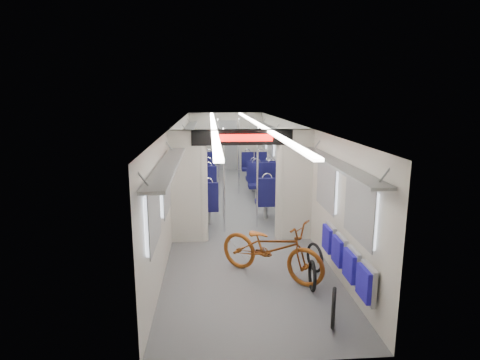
{
  "coord_description": "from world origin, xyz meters",
  "views": [
    {
      "loc": [
        -0.65,
        -9.97,
        2.97
      ],
      "look_at": [
        -0.01,
        -1.68,
        1.21
      ],
      "focal_mm": 30.0,
      "sensor_mm": 36.0,
      "label": 1
    }
  ],
  "objects": [
    {
      "name": "bicycle",
      "position": [
        0.34,
        -3.8,
        0.5
      ],
      "size": [
        1.91,
        1.68,
        1.0
      ],
      "primitive_type": "imported",
      "rotation": [
        0.0,
        0.0,
        0.92
      ],
      "color": "brown",
      "rests_on": "ground"
    },
    {
      "name": "seat_bay_far_left",
      "position": [
        -0.93,
        3.42,
        0.53
      ],
      "size": [
        0.89,
        1.99,
        1.08
      ],
      "color": "#0E0D3D",
      "rests_on": "ground"
    },
    {
      "name": "seat_bay_near_left",
      "position": [
        -0.93,
        -0.02,
        0.57
      ],
      "size": [
        0.95,
        2.24,
        1.15
      ],
      "color": "#0E0D3D",
      "rests_on": "ground"
    },
    {
      "name": "stanchion_far_right",
      "position": [
        0.22,
        1.95,
        1.15
      ],
      "size": [
        0.04,
        0.04,
        2.3
      ],
      "primitive_type": "cylinder",
      "color": "silver",
      "rests_on": "ground"
    },
    {
      "name": "bike_hoop_c",
      "position": [
        1.12,
        -3.67,
        0.23
      ],
      "size": [
        0.19,
        0.51,
        0.51
      ],
      "primitive_type": "torus",
      "rotation": [
        1.57,
        0.0,
        1.85
      ],
      "color": "black",
      "rests_on": "ground"
    },
    {
      "name": "stanchion_far_left",
      "position": [
        -0.39,
        1.8,
        1.15
      ],
      "size": [
        0.04,
        0.04,
        2.3
      ],
      "primitive_type": "cylinder",
      "color": "silver",
      "rests_on": "ground"
    },
    {
      "name": "seat_bay_far_right",
      "position": [
        0.93,
        3.12,
        0.54
      ],
      "size": [
        0.91,
        2.07,
        1.1
      ],
      "color": "#0E0D3D",
      "rests_on": "ground"
    },
    {
      "name": "bike_hoop_b",
      "position": [
        0.9,
        -4.35,
        0.22
      ],
      "size": [
        0.09,
        0.5,
        0.49
      ],
      "primitive_type": "torus",
      "rotation": [
        1.57,
        0.0,
        1.49
      ],
      "color": "black",
      "rests_on": "ground"
    },
    {
      "name": "bike_hoop_a",
      "position": [
        0.92,
        -5.34,
        0.24
      ],
      "size": [
        0.22,
        0.53,
        0.54
      ],
      "primitive_type": "torus",
      "rotation": [
        1.57,
        0.0,
        1.24
      ],
      "color": "black",
      "rests_on": "ground"
    },
    {
      "name": "seat_bay_near_right",
      "position": [
        0.94,
        0.34,
        0.57
      ],
      "size": [
        0.96,
        2.31,
        1.17
      ],
      "color": "#0E0D3D",
      "rests_on": "ground"
    },
    {
      "name": "flip_bench",
      "position": [
        1.35,
        -4.48,
        0.58
      ],
      "size": [
        0.12,
        2.08,
        0.49
      ],
      "color": "gray",
      "rests_on": "carriage"
    },
    {
      "name": "carriage",
      "position": [
        0.0,
        -0.27,
        1.5
      ],
      "size": [
        12.0,
        12.02,
        2.31
      ],
      "color": "#515456",
      "rests_on": "ground"
    },
    {
      "name": "stanchion_near_left",
      "position": [
        -0.34,
        -1.5,
        1.15
      ],
      "size": [
        0.04,
        0.04,
        2.3
      ],
      "primitive_type": "cylinder",
      "color": "silver",
      "rests_on": "ground"
    },
    {
      "name": "stanchion_near_right",
      "position": [
        0.41,
        -1.22,
        1.15
      ],
      "size": [
        0.04,
        0.04,
        2.3
      ],
      "primitive_type": "cylinder",
      "color": "silver",
      "rests_on": "ground"
    }
  ]
}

